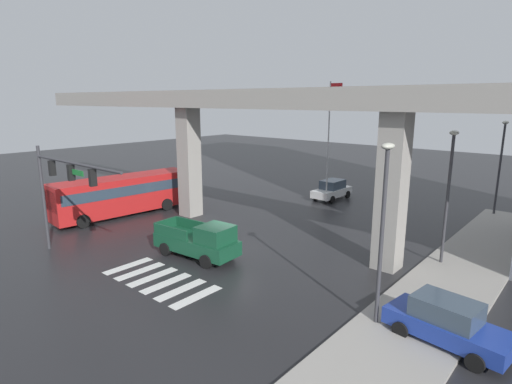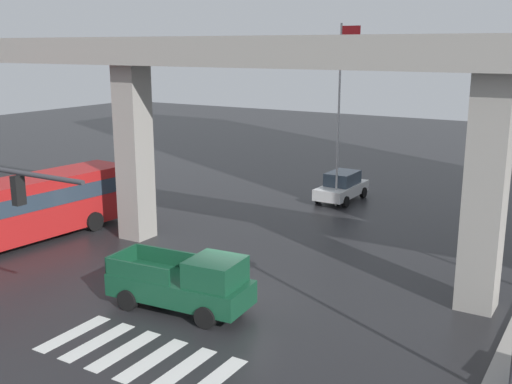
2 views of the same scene
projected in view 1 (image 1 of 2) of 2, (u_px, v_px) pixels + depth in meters
ground_plane at (232, 252)px, 24.34m from camera, size 120.00×120.00×0.00m
crosswalk_stripes at (159, 280)px, 20.48m from camera, size 6.05×2.80×0.01m
elevated_overpass at (272, 111)px, 25.26m from camera, size 52.90×2.47×9.40m
sidewalk_east at (440, 296)px, 18.71m from camera, size 4.00×36.00×0.15m
pickup_truck at (200, 241)px, 23.17m from camera, size 5.24×2.40×2.08m
city_bus at (124, 193)px, 31.89m from camera, size 3.50×10.98×2.99m
sedan_white at (332, 190)px, 37.10m from camera, size 2.02×4.33×1.72m
sedan_blue at (447, 322)px, 14.98m from camera, size 4.49×2.37×1.72m
traffic_signal_mast at (62, 180)px, 22.12m from camera, size 8.69×0.32×6.20m
street_lamp_near_corner at (383, 215)px, 15.41m from camera, size 0.44×0.70×7.24m
street_lamp_mid_block at (449, 182)px, 21.43m from camera, size 0.44×0.70×7.24m
street_lamp_far_north at (501, 157)px, 30.98m from camera, size 0.44×0.70×7.24m
flagpole at (330, 134)px, 34.75m from camera, size 1.16×0.12×10.23m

